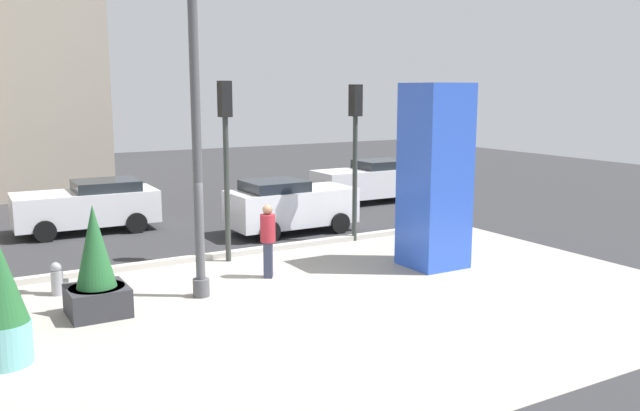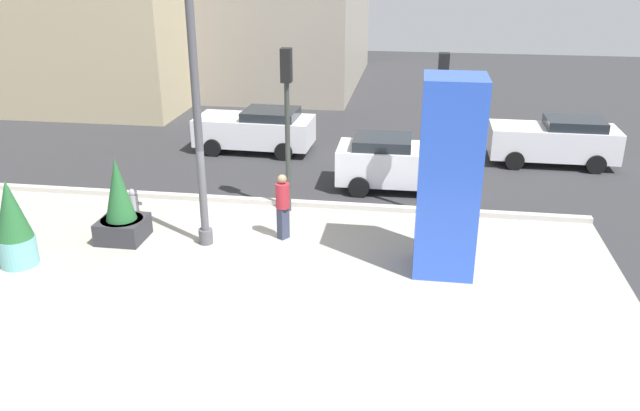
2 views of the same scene
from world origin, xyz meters
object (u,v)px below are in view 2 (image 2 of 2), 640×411
object	(u,v)px
potted_plant_near_right	(120,207)
fire_hydrant	(134,201)
potted_plant_mid_plaza	(13,224)
traffic_light_far_side	(441,109)
car_curb_east	(399,163)
car_intersection	(256,129)
pedestrian_crossing	(283,203)
traffic_light_corner	(287,105)
lamp_post	(198,120)
art_pillar_blue	(449,178)
car_far_lane	(555,140)

from	to	relation	value
potted_plant_near_right	fire_hydrant	distance (m)	1.92
potted_plant_mid_plaza	traffic_light_far_side	size ratio (longest dim) A/B	0.48
traffic_light_far_side	car_curb_east	distance (m)	3.17
fire_hydrant	car_intersection	size ratio (longest dim) A/B	0.17
potted_plant_near_right	pedestrian_crossing	world-z (taller)	potted_plant_near_right
potted_plant_mid_plaza	traffic_light_corner	distance (m)	7.49
potted_plant_mid_plaza	car_intersection	distance (m)	10.58
lamp_post	pedestrian_crossing	distance (m)	3.02
lamp_post	car_curb_east	world-z (taller)	lamp_post
potted_plant_near_right	traffic_light_far_side	xyz separation A→B (m)	(8.02, 2.95, 2.15)
traffic_light_corner	car_curb_east	xyz separation A→B (m)	(3.04, 2.34, -2.26)
lamp_post	art_pillar_blue	size ratio (longest dim) A/B	1.46
traffic_light_corner	car_far_lane	distance (m)	10.33
traffic_light_corner	potted_plant_mid_plaza	bearing A→B (deg)	-142.85
lamp_post	car_intersection	xyz separation A→B (m)	(-0.66, 8.18, -2.43)
car_curb_east	traffic_light_corner	bearing A→B (deg)	-142.46
car_far_lane	pedestrian_crossing	bearing A→B (deg)	-136.79
art_pillar_blue	potted_plant_mid_plaza	distance (m)	10.20
art_pillar_blue	lamp_post	bearing A→B (deg)	175.08
lamp_post	traffic_light_corner	distance (m)	3.03
art_pillar_blue	pedestrian_crossing	bearing A→B (deg)	164.56
car_far_lane	car_curb_east	world-z (taller)	car_curb_east
traffic_light_far_side	pedestrian_crossing	size ratio (longest dim) A/B	2.58
art_pillar_blue	car_far_lane	world-z (taller)	art_pillar_blue
potted_plant_mid_plaza	fire_hydrant	size ratio (longest dim) A/B	2.89
traffic_light_corner	car_intersection	xyz separation A→B (m)	(-2.34, 5.67, -2.30)
lamp_post	fire_hydrant	bearing A→B (deg)	147.80
potted_plant_mid_plaza	lamp_post	bearing A→B (deg)	24.28
potted_plant_near_right	car_curb_east	size ratio (longest dim) A/B	0.57
car_intersection	lamp_post	bearing A→B (deg)	-85.37
potted_plant_near_right	pedestrian_crossing	size ratio (longest dim) A/B	1.26
car_intersection	car_curb_east	size ratio (longest dim) A/B	1.10
art_pillar_blue	car_intersection	distance (m)	11.04
pedestrian_crossing	car_curb_east	bearing A→B (deg)	56.46
art_pillar_blue	fire_hydrant	bearing A→B (deg)	165.76
potted_plant_near_right	pedestrian_crossing	bearing A→B (deg)	9.74
traffic_light_far_side	pedestrian_crossing	xyz separation A→B (m)	(-3.91, -2.25, -2.09)
potted_plant_mid_plaza	car_curb_east	xyz separation A→B (m)	(8.78, 6.68, -0.20)
fire_hydrant	car_far_lane	size ratio (longest dim) A/B	0.17
lamp_post	car_intersection	distance (m)	8.56
traffic_light_corner	pedestrian_crossing	world-z (taller)	traffic_light_corner
art_pillar_blue	fire_hydrant	size ratio (longest dim) A/B	6.11
pedestrian_crossing	potted_plant_mid_plaza	bearing A→B (deg)	-157.76
art_pillar_blue	traffic_light_corner	size ratio (longest dim) A/B	0.99
potted_plant_mid_plaza	car_curb_east	bearing A→B (deg)	37.28
fire_hydrant	pedestrian_crossing	world-z (taller)	pedestrian_crossing
traffic_light_far_side	art_pillar_blue	bearing A→B (deg)	-87.25
art_pillar_blue	car_intersection	size ratio (longest dim) A/B	1.05
art_pillar_blue	potted_plant_mid_plaza	world-z (taller)	art_pillar_blue
car_far_lane	car_curb_east	bearing A→B (deg)	-147.55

